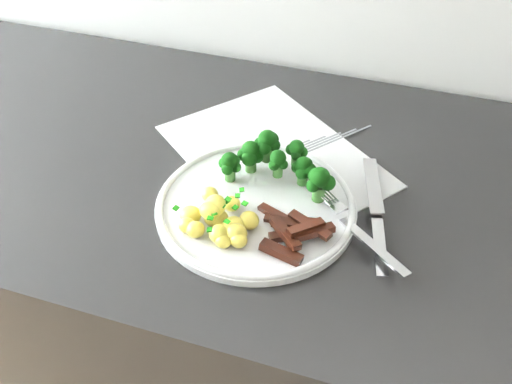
{
  "coord_description": "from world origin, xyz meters",
  "views": [
    {
      "loc": [
        0.08,
        1.09,
        1.39
      ],
      "look_at": [
        -0.1,
        1.61,
        0.91
      ],
      "focal_mm": 40.48,
      "sensor_mm": 36.0,
      "label": 1
    }
  ],
  "objects_px": {
    "potatoes": "(218,217)",
    "recipe_paper": "(273,155)",
    "plate": "(256,205)",
    "broccoli": "(279,161)",
    "knife": "(377,227)",
    "beef_strips": "(294,230)",
    "fork": "(360,232)",
    "counter": "(254,352)"
  },
  "relations": [
    {
      "from": "potatoes",
      "to": "recipe_paper",
      "type": "bearing_deg",
      "value": 83.34
    },
    {
      "from": "plate",
      "to": "broccoli",
      "type": "xyz_separation_m",
      "value": [
        0.01,
        0.06,
        0.03
      ]
    },
    {
      "from": "potatoes",
      "to": "knife",
      "type": "distance_m",
      "value": 0.2
    },
    {
      "from": "potatoes",
      "to": "beef_strips",
      "type": "height_order",
      "value": "potatoes"
    },
    {
      "from": "beef_strips",
      "to": "fork",
      "type": "bearing_deg",
      "value": 16.96
    },
    {
      "from": "recipe_paper",
      "to": "broccoli",
      "type": "height_order",
      "value": "broccoli"
    },
    {
      "from": "recipe_paper",
      "to": "plate",
      "type": "xyz_separation_m",
      "value": [
        0.01,
        -0.12,
        0.01
      ]
    },
    {
      "from": "recipe_paper",
      "to": "beef_strips",
      "type": "height_order",
      "value": "beef_strips"
    },
    {
      "from": "potatoes",
      "to": "broccoli",
      "type": "bearing_deg",
      "value": 68.32
    },
    {
      "from": "recipe_paper",
      "to": "beef_strips",
      "type": "bearing_deg",
      "value": -64.91
    },
    {
      "from": "counter",
      "to": "beef_strips",
      "type": "distance_m",
      "value": 0.48
    },
    {
      "from": "counter",
      "to": "potatoes",
      "type": "xyz_separation_m",
      "value": [
        -0.0,
        -0.12,
        0.47
      ]
    },
    {
      "from": "recipe_paper",
      "to": "knife",
      "type": "distance_m",
      "value": 0.2
    },
    {
      "from": "counter",
      "to": "fork",
      "type": "height_order",
      "value": "fork"
    },
    {
      "from": "counter",
      "to": "fork",
      "type": "bearing_deg",
      "value": -27.88
    },
    {
      "from": "broccoli",
      "to": "potatoes",
      "type": "distance_m",
      "value": 0.12
    },
    {
      "from": "plate",
      "to": "broccoli",
      "type": "relative_size",
      "value": 1.64
    },
    {
      "from": "counter",
      "to": "plate",
      "type": "relative_size",
      "value": 9.03
    },
    {
      "from": "plate",
      "to": "knife",
      "type": "distance_m",
      "value": 0.16
    },
    {
      "from": "broccoli",
      "to": "potatoes",
      "type": "relative_size",
      "value": 1.58
    },
    {
      "from": "beef_strips",
      "to": "plate",
      "type": "bearing_deg",
      "value": 147.01
    },
    {
      "from": "potatoes",
      "to": "beef_strips",
      "type": "bearing_deg",
      "value": 8.53
    },
    {
      "from": "knife",
      "to": "plate",
      "type": "bearing_deg",
      "value": -176.8
    },
    {
      "from": "plate",
      "to": "beef_strips",
      "type": "xyz_separation_m",
      "value": [
        0.06,
        -0.04,
        0.01
      ]
    },
    {
      "from": "fork",
      "to": "potatoes",
      "type": "bearing_deg",
      "value": -167.58
    },
    {
      "from": "recipe_paper",
      "to": "fork",
      "type": "relative_size",
      "value": 2.72
    },
    {
      "from": "plate",
      "to": "knife",
      "type": "height_order",
      "value": "knife"
    },
    {
      "from": "plate",
      "to": "beef_strips",
      "type": "bearing_deg",
      "value": -32.99
    },
    {
      "from": "recipe_paper",
      "to": "fork",
      "type": "height_order",
      "value": "fork"
    },
    {
      "from": "counter",
      "to": "broccoli",
      "type": "height_order",
      "value": "broccoli"
    },
    {
      "from": "potatoes",
      "to": "beef_strips",
      "type": "distance_m",
      "value": 0.09
    },
    {
      "from": "potatoes",
      "to": "fork",
      "type": "xyz_separation_m",
      "value": [
        0.17,
        0.04,
        -0.01
      ]
    },
    {
      "from": "plate",
      "to": "beef_strips",
      "type": "distance_m",
      "value": 0.07
    },
    {
      "from": "broccoli",
      "to": "potatoes",
      "type": "xyz_separation_m",
      "value": [
        -0.04,
        -0.11,
        -0.02
      ]
    },
    {
      "from": "plate",
      "to": "counter",
      "type": "bearing_deg",
      "value": 110.75
    },
    {
      "from": "recipe_paper",
      "to": "counter",
      "type": "bearing_deg",
      "value": -108.95
    },
    {
      "from": "beef_strips",
      "to": "knife",
      "type": "height_order",
      "value": "beef_strips"
    },
    {
      "from": "plate",
      "to": "broccoli",
      "type": "height_order",
      "value": "broccoli"
    },
    {
      "from": "broccoli",
      "to": "potatoes",
      "type": "bearing_deg",
      "value": -111.68
    },
    {
      "from": "counter",
      "to": "beef_strips",
      "type": "height_order",
      "value": "beef_strips"
    },
    {
      "from": "broccoli",
      "to": "plate",
      "type": "bearing_deg",
      "value": -102.82
    },
    {
      "from": "broccoli",
      "to": "knife",
      "type": "xyz_separation_m",
      "value": [
        0.14,
        -0.05,
        -0.03
      ]
    }
  ]
}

